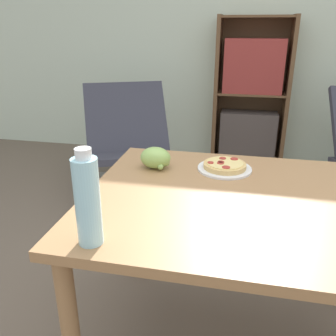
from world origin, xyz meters
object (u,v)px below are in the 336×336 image
(grape_bunch, at_px, (156,158))
(lounge_chair_near, at_px, (129,159))
(drink_bottle, at_px, (88,200))
(pizza_on_plate, at_px, (225,167))
(bookshelf, at_px, (251,99))

(grape_bunch, xyz_separation_m, lounge_chair_near, (-0.55, 1.25, -0.51))
(lounge_chair_near, bearing_deg, drink_bottle, -98.65)
(pizza_on_plate, relative_size, drink_bottle, 0.82)
(lounge_chair_near, distance_m, bookshelf, 1.40)
(bookshelf, bearing_deg, grape_bunch, -101.01)
(bookshelf, bearing_deg, pizza_on_plate, -93.34)
(grape_bunch, bearing_deg, bookshelf, 78.99)
(pizza_on_plate, height_order, grape_bunch, grape_bunch)
(drink_bottle, bearing_deg, bookshelf, 80.48)
(lounge_chair_near, xyz_separation_m, bookshelf, (0.97, 0.94, 0.37))
(grape_bunch, relative_size, drink_bottle, 0.47)
(drink_bottle, bearing_deg, lounge_chair_near, 105.20)
(grape_bunch, height_order, bookshelf, bookshelf)
(drink_bottle, bearing_deg, grape_bunch, 85.95)
(pizza_on_plate, bearing_deg, grape_bunch, -172.65)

